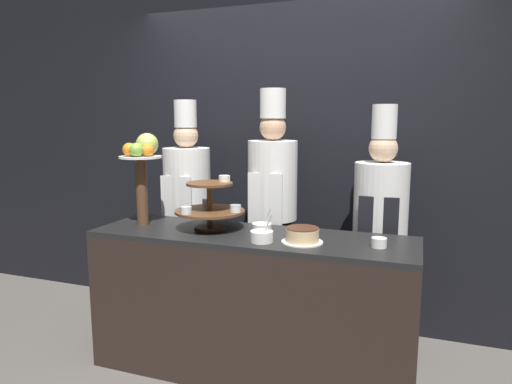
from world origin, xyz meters
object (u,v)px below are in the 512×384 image
(chef_center_right, at_px, (380,222))
(tiered_stand, at_px, (210,205))
(chef_left, at_px, (187,203))
(chef_center_left, at_px, (272,202))
(cup_white, at_px, (379,243))
(cake_round, at_px, (302,235))
(serving_bowl_far, at_px, (262,228))
(fruit_pedestal, at_px, (142,160))
(serving_bowl_near, at_px, (262,236))

(chef_center_right, bearing_deg, tiered_stand, -153.44)
(chef_left, xyz_separation_m, chef_center_left, (0.70, -0.00, 0.05))
(cup_white, bearing_deg, chef_center_left, 144.36)
(chef_center_left, bearing_deg, tiered_stand, -116.53)
(cup_white, distance_m, chef_center_left, 1.00)
(chef_center_left, bearing_deg, chef_center_right, -0.00)
(chef_left, bearing_deg, tiered_stand, -48.96)
(cup_white, relative_size, chef_center_left, 0.05)
(cake_round, relative_size, chef_center_right, 0.14)
(cake_round, relative_size, cup_white, 2.84)
(cake_round, relative_size, serving_bowl_far, 1.47)
(fruit_pedestal, xyz_separation_m, chef_center_right, (1.50, 0.54, -0.42))
(cake_round, bearing_deg, chef_center_left, 121.45)
(tiered_stand, relative_size, serving_bowl_near, 2.71)
(fruit_pedestal, bearing_deg, cup_white, -1.58)
(chef_center_left, bearing_deg, cup_white, -35.64)
(chef_left, relative_size, chef_center_left, 0.96)
(serving_bowl_near, bearing_deg, tiered_stand, 156.06)
(tiered_stand, xyz_separation_m, serving_bowl_far, (0.35, 0.01, -0.13))
(serving_bowl_near, relative_size, chef_center_left, 0.09)
(tiered_stand, relative_size, cup_white, 5.31)
(chef_center_right, bearing_deg, serving_bowl_near, -131.07)
(tiered_stand, distance_m, cake_round, 0.66)
(tiered_stand, xyz_separation_m, cup_white, (1.07, -0.07, -0.13))
(serving_bowl_far, xyz_separation_m, chef_center_left, (-0.09, 0.50, 0.08))
(tiered_stand, relative_size, serving_bowl_far, 2.76)
(chef_center_right, bearing_deg, cake_round, -121.11)
(cup_white, bearing_deg, chef_center_right, 94.34)
(cake_round, height_order, serving_bowl_near, serving_bowl_near)
(serving_bowl_near, xyz_separation_m, chef_center_left, (-0.16, 0.70, 0.07))
(fruit_pedestal, relative_size, serving_bowl_near, 3.69)
(fruit_pedestal, height_order, chef_center_left, chef_center_left)
(chef_center_right, bearing_deg, serving_bowl_far, -143.54)
(serving_bowl_near, relative_size, chef_left, 0.09)
(serving_bowl_near, bearing_deg, fruit_pedestal, 170.08)
(fruit_pedestal, height_order, serving_bowl_far, fruit_pedestal)
(cake_round, bearing_deg, chef_left, 149.83)
(cake_round, xyz_separation_m, chef_center_right, (0.38, 0.63, -0.03))
(tiered_stand, height_order, fruit_pedestal, fruit_pedestal)
(tiered_stand, relative_size, chef_center_right, 0.26)
(cup_white, relative_size, serving_bowl_far, 0.52)
(fruit_pedestal, xyz_separation_m, chef_left, (0.03, 0.54, -0.38))
(cake_round, distance_m, chef_center_left, 0.74)
(serving_bowl_far, bearing_deg, chef_center_right, 36.46)
(serving_bowl_near, height_order, chef_center_right, chef_center_right)
(serving_bowl_far, height_order, chef_left, chef_left)
(cake_round, bearing_deg, tiered_stand, 169.37)
(fruit_pedestal, relative_size, chef_center_left, 0.33)
(cup_white, height_order, chef_left, chef_left)
(chef_left, distance_m, chef_center_left, 0.70)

